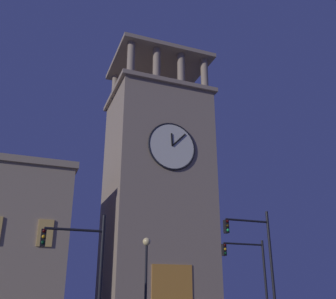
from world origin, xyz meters
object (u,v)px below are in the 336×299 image
at_px(traffic_signal_near, 258,252).
at_px(traffic_signal_far, 82,258).
at_px(clocktower, 157,192).
at_px(traffic_signal_mid, 251,267).
at_px(street_lamp, 146,265).

distance_m(traffic_signal_near, traffic_signal_far, 10.14).
distance_m(clocktower, traffic_signal_far, 16.81).
bearing_deg(traffic_signal_far, traffic_signal_mid, -160.71).
height_order(traffic_signal_near, traffic_signal_far, traffic_signal_near).
xyz_separation_m(traffic_signal_near, street_lamp, (6.17, -1.61, -0.76)).
xyz_separation_m(traffic_signal_near, traffic_signal_far, (10.06, 0.95, -0.74)).
height_order(traffic_signal_far, street_lamp, traffic_signal_far).
xyz_separation_m(clocktower, traffic_signal_far, (8.13, 12.98, -6.93)).
bearing_deg(traffic_signal_mid, traffic_signal_far, 19.29).
xyz_separation_m(traffic_signal_mid, street_lamp, (7.64, 1.48, -0.14)).
bearing_deg(clocktower, traffic_signal_far, 57.96).
xyz_separation_m(clocktower, traffic_signal_near, (-1.94, 12.03, -6.19)).
distance_m(traffic_signal_mid, street_lamp, 7.78).
distance_m(traffic_signal_far, street_lamp, 4.66).
relative_size(clocktower, traffic_signal_far, 4.68).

